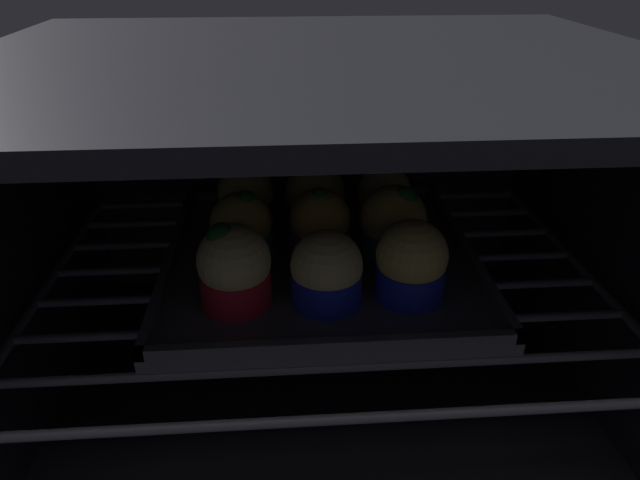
{
  "coord_description": "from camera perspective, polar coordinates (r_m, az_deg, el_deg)",
  "views": [
    {
      "loc": [
        -3.52,
        -25.96,
        43.77
      ],
      "look_at": [
        0.0,
        23.62,
        17.01
      ],
      "focal_mm": 31.59,
      "sensor_mm": 36.0,
      "label": 1
    }
  ],
  "objects": [
    {
      "name": "muffin_row2_col1",
      "position": [
        0.63,
        -0.43,
        4.46
      ],
      "size": [
        6.73,
        6.73,
        7.05
      ],
      "color": "#1928B7",
      "rests_on": "baking_tray"
    },
    {
      "name": "muffin_row0_col1",
      "position": [
        0.49,
        0.78,
        -3.23
      ],
      "size": [
        6.32,
        6.32,
        6.8
      ],
      "color": "#1928B7",
      "rests_on": "baking_tray"
    },
    {
      "name": "muffin_row1_col2",
      "position": [
        0.57,
        7.43,
        1.72
      ],
      "size": [
        6.68,
        6.68,
        7.47
      ],
      "color": "#0C8C84",
      "rests_on": "baking_tray"
    },
    {
      "name": "muffin_row1_col1",
      "position": [
        0.56,
        0.19,
        1.37
      ],
      "size": [
        6.22,
        6.22,
        7.58
      ],
      "color": "#7A238C",
      "rests_on": "baking_tray"
    },
    {
      "name": "muffin_row0_col2",
      "position": [
        0.5,
        9.21,
        -2.32
      ],
      "size": [
        6.36,
        6.36,
        7.35
      ],
      "color": "#1928B7",
      "rests_on": "baking_tray"
    },
    {
      "name": "baking_tray",
      "position": [
        0.58,
        0.0,
        -2.03
      ],
      "size": [
        30.69,
        30.69,
        2.2
      ],
      "color": "#4C4C51",
      "rests_on": "oven_rack"
    },
    {
      "name": "muffin_row2_col0",
      "position": [
        0.63,
        -7.54,
        4.24
      ],
      "size": [
        6.22,
        6.22,
        7.04
      ],
      "color": "red",
      "rests_on": "baking_tray"
    },
    {
      "name": "oven_rack",
      "position": [
        0.57,
        0.12,
        -3.8
      ],
      "size": [
        54.8,
        42.0,
        0.8
      ],
      "color": "#51515B",
      "rests_on": "oven_cavity"
    },
    {
      "name": "muffin_row1_col0",
      "position": [
        0.56,
        -7.93,
        1.0
      ],
      "size": [
        6.22,
        6.22,
        7.47
      ],
      "color": "#0C8C84",
      "rests_on": "baking_tray"
    },
    {
      "name": "muffin_row0_col0",
      "position": [
        0.49,
        -8.69,
        -2.79
      ],
      "size": [
        6.41,
        6.41,
        7.84
      ],
      "color": "red",
      "rests_on": "baking_tray"
    },
    {
      "name": "oven_cavity",
      "position": [
        0.59,
        -0.18,
        1.21
      ],
      "size": [
        59.0,
        47.0,
        37.0
      ],
      "color": "black",
      "rests_on": "ground"
    },
    {
      "name": "muffin_row2_col2",
      "position": [
        0.64,
        6.48,
        4.29
      ],
      "size": [
        6.22,
        6.22,
        6.67
      ],
      "color": "red",
      "rests_on": "baking_tray"
    }
  ]
}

